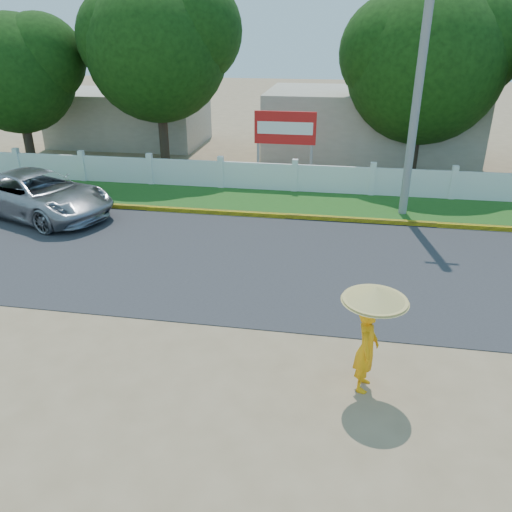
{
  "coord_description": "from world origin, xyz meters",
  "views": [
    {
      "loc": [
        1.7,
        -8.04,
        5.96
      ],
      "look_at": [
        0.0,
        2.0,
        1.3
      ],
      "focal_mm": 35.0,
      "sensor_mm": 36.0,
      "label": 1
    }
  ],
  "objects_px": {
    "utility_pole": "(419,81)",
    "billboard": "(285,132)",
    "vehicle": "(38,194)",
    "monk_with_parasol": "(371,324)"
  },
  "relations": [
    {
      "from": "monk_with_parasol",
      "to": "billboard",
      "type": "bearing_deg",
      "value": 103.05
    },
    {
      "from": "billboard",
      "to": "vehicle",
      "type": "bearing_deg",
      "value": -145.66
    },
    {
      "from": "vehicle",
      "to": "utility_pole",
      "type": "bearing_deg",
      "value": -60.03
    },
    {
      "from": "utility_pole",
      "to": "billboard",
      "type": "relative_size",
      "value": 3.01
    },
    {
      "from": "vehicle",
      "to": "billboard",
      "type": "relative_size",
      "value": 1.87
    },
    {
      "from": "vehicle",
      "to": "monk_with_parasol",
      "type": "height_order",
      "value": "monk_with_parasol"
    },
    {
      "from": "utility_pole",
      "to": "billboard",
      "type": "bearing_deg",
      "value": 145.92
    },
    {
      "from": "utility_pole",
      "to": "monk_with_parasol",
      "type": "bearing_deg",
      "value": -99.3
    },
    {
      "from": "utility_pole",
      "to": "billboard",
      "type": "xyz_separation_m",
      "value": [
        -4.57,
        3.09,
        -2.3
      ]
    },
    {
      "from": "utility_pole",
      "to": "vehicle",
      "type": "bearing_deg",
      "value": -169.57
    }
  ]
}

